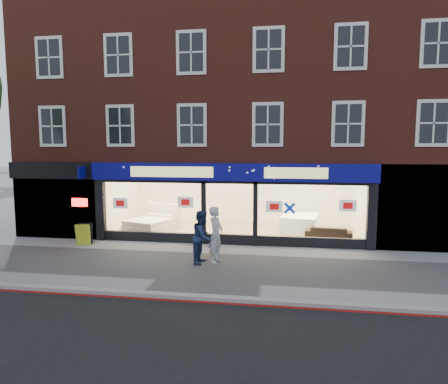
% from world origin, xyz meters
% --- Properties ---
extents(ground, '(120.00, 120.00, 0.00)m').
position_xyz_m(ground, '(0.00, 0.00, 0.00)').
color(ground, gray).
rests_on(ground, ground).
extents(kerb_line, '(60.00, 0.10, 0.01)m').
position_xyz_m(kerb_line, '(0.00, -3.10, 0.01)').
color(kerb_line, '#8C0A07').
rests_on(kerb_line, ground).
extents(kerb_stone, '(60.00, 0.25, 0.12)m').
position_xyz_m(kerb_stone, '(0.00, -2.90, 0.06)').
color(kerb_stone, gray).
rests_on(kerb_stone, ground).
extents(showroom_floor, '(11.00, 4.50, 0.10)m').
position_xyz_m(showroom_floor, '(0.00, 5.25, 0.05)').
color(showroom_floor, tan).
rests_on(showroom_floor, ground).
extents(building, '(19.00, 8.26, 10.30)m').
position_xyz_m(building, '(-0.02, 6.93, 6.67)').
color(building, maroon).
rests_on(building, ground).
extents(display_bed, '(2.32, 2.55, 1.18)m').
position_xyz_m(display_bed, '(-3.77, 4.52, 0.43)').
color(display_bed, beige).
rests_on(display_bed, showroom_floor).
extents(bedside_table, '(0.48, 0.48, 0.55)m').
position_xyz_m(bedside_table, '(-4.40, 6.23, 0.38)').
color(bedside_table, brown).
rests_on(bedside_table, showroom_floor).
extents(mattress_stack, '(1.81, 2.14, 0.76)m').
position_xyz_m(mattress_stack, '(2.90, 5.50, 0.48)').
color(mattress_stack, white).
rests_on(mattress_stack, showroom_floor).
extents(sofa, '(1.98, 0.99, 0.56)m').
position_xyz_m(sofa, '(4.03, 4.08, 0.38)').
color(sofa, black).
rests_on(sofa, showroom_floor).
extents(a_board, '(0.64, 0.50, 0.88)m').
position_xyz_m(a_board, '(-5.77, 2.06, 0.44)').
color(a_board, '#B9CB23').
rests_on(a_board, ground).
extents(pedestrian_grey, '(0.60, 0.78, 1.93)m').
position_xyz_m(pedestrian_grey, '(-0.11, 0.49, 0.96)').
color(pedestrian_grey, '#B6B9BE').
rests_on(pedestrian_grey, ground).
extents(pedestrian_blue, '(0.78, 0.95, 1.81)m').
position_xyz_m(pedestrian_blue, '(-0.55, 0.35, 0.90)').
color(pedestrian_blue, '#1A264A').
rests_on(pedestrian_blue, ground).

